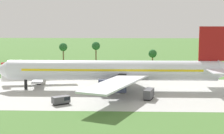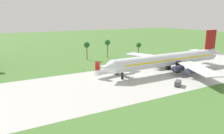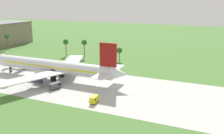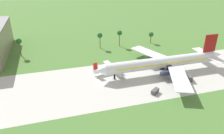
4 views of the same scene
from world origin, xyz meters
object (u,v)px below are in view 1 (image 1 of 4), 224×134
object	(u,v)px
catering_van	(62,100)
fuel_truck	(149,94)
jet_airliner	(118,71)
regional_aircraft	(39,77)

from	to	relation	value
catering_van	fuel_truck	bearing A→B (deg)	16.43
jet_airliner	regional_aircraft	size ratio (longest dim) A/B	3.16
regional_aircraft	fuel_truck	distance (m)	40.33
jet_airliner	catering_van	distance (m)	23.46
regional_aircraft	fuel_truck	bearing A→B (deg)	-29.78
fuel_truck	catering_van	world-z (taller)	fuel_truck
jet_airliner	catering_van	xyz separation A→B (m)	(-13.89, -18.27, -4.87)
regional_aircraft	fuel_truck	size ratio (longest dim) A/B	4.29
regional_aircraft	fuel_truck	world-z (taller)	regional_aircraft
fuel_truck	jet_airliner	bearing A→B (deg)	126.64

